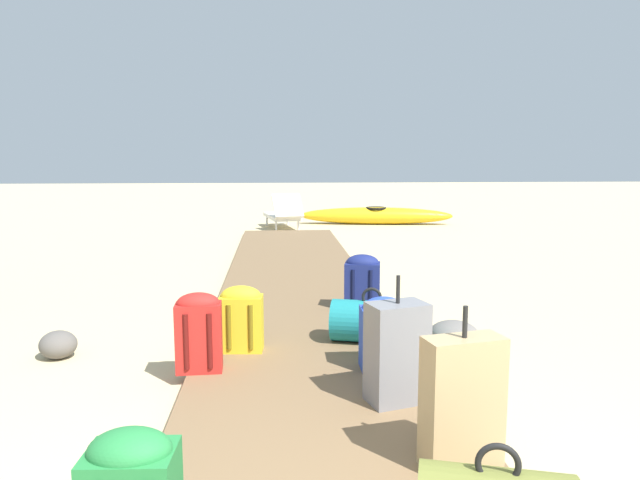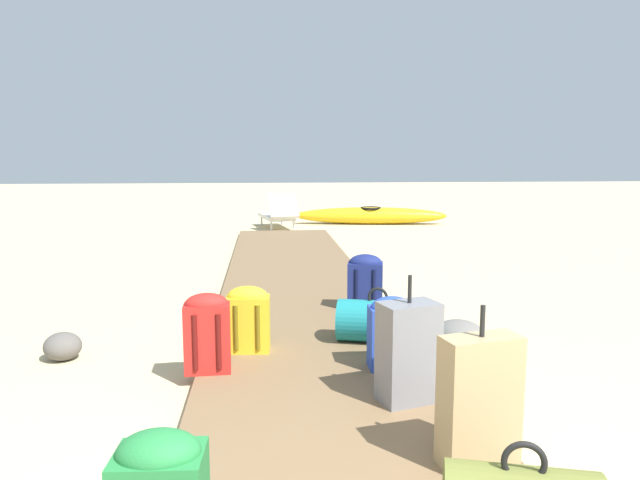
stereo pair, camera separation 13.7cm
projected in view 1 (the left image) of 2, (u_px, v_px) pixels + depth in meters
name	position (u px, v px, depth m)	size (l,w,h in m)	color
ground_plane	(302.00, 320.00, 5.63)	(60.00, 60.00, 0.00)	#CCB789
boardwalk	(298.00, 291.00, 6.66)	(1.72, 10.52, 0.08)	brown
backpack_yellow	(241.00, 317.00, 4.46)	(0.34, 0.23, 0.51)	gold
suitcase_tan	(462.00, 402.00, 2.78)	(0.41, 0.25, 0.79)	tan
backpack_navy	(362.00, 280.00, 5.67)	(0.38, 0.30, 0.54)	navy
backpack_red	(199.00, 330.00, 4.02)	(0.32, 0.21, 0.56)	red
suitcase_grey	(397.00, 353.00, 3.51)	(0.40, 0.32, 0.78)	slate
duffel_bag_teal	(371.00, 321.00, 4.67)	(0.71, 0.49, 0.45)	#197A7F
backpack_blue	(383.00, 331.00, 4.07)	(0.32, 0.23, 0.52)	#2847B7
lounge_chair	(283.00, 214.00, 12.70)	(0.88, 1.63, 0.78)	white
kayak	(376.00, 216.00, 13.58)	(3.59, 1.00, 0.40)	gold
rock_left_near	(58.00, 345.00, 4.54)	(0.28, 0.28, 0.22)	#5B5651
rock_right_far	(454.00, 334.00, 4.83)	(0.40, 0.40, 0.21)	slate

